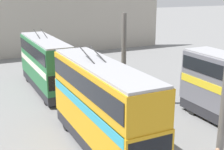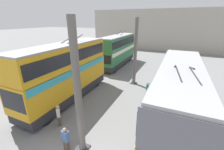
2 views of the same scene
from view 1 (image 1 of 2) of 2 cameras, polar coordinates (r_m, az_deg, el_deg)
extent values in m
cube|color=#A8A093|center=(45.68, -11.42, 9.66)|extent=(0.50, 36.00, 9.71)
cylinder|color=#605B56|center=(16.87, 19.88, -4.86)|extent=(0.40, 0.40, 7.54)
cylinder|color=#605B56|center=(25.19, 2.16, 2.72)|extent=(0.40, 0.40, 7.54)
cube|color=#333338|center=(26.28, 2.08, -5.23)|extent=(0.71, 0.71, 0.08)
cylinder|color=black|center=(26.19, 18.00, -5.04)|extent=(0.99, 0.30, 0.99)
cylinder|color=black|center=(24.83, 14.48, -5.90)|extent=(0.99, 0.30, 0.99)
cube|color=black|center=(25.88, 14.60, -0.91)|extent=(0.12, 2.30, 1.29)
cylinder|color=black|center=(22.44, -3.21, -7.72)|extent=(1.03, 0.30, 1.03)
cylinder|color=black|center=(21.78, -8.35, -8.62)|extent=(1.03, 0.30, 1.03)
cube|color=#28282D|center=(19.01, -1.84, -11.72)|extent=(10.19, 2.45, 0.78)
cube|color=gold|center=(18.36, -1.88, -7.51)|extent=(10.39, 2.50, 2.25)
cube|color=teal|center=(18.04, -1.91, -5.02)|extent=(10.08, 2.54, 0.55)
cube|color=gold|center=(17.65, -1.94, -1.32)|extent=(10.29, 2.42, 1.88)
cube|color=black|center=(17.62, -1.95, -1.03)|extent=(9.98, 2.51, 1.03)
cube|color=#9E9EA3|center=(17.38, -1.97, 1.86)|extent=(10.19, 2.25, 0.14)
cylinder|color=#282828|center=(18.60, -2.65, 3.92)|extent=(2.35, 0.07, 0.65)
cylinder|color=#282828|center=(18.33, -4.66, 3.71)|extent=(2.35, 0.07, 0.65)
cylinder|color=black|center=(27.11, -7.64, -3.71)|extent=(0.96, 0.30, 0.96)
cylinder|color=black|center=(26.57, -11.94, -4.33)|extent=(0.96, 0.30, 0.96)
cylinder|color=black|center=(33.85, -11.65, 0.05)|extent=(0.96, 0.30, 0.96)
cylinder|color=black|center=(33.42, -15.13, -0.38)|extent=(0.96, 0.30, 0.96)
cube|color=#28282D|center=(30.23, -11.84, -1.52)|extent=(10.14, 2.45, 0.77)
cube|color=#286B3D|center=(29.87, -11.99, 0.94)|extent=(10.35, 2.50, 1.92)
cube|color=silver|center=(29.70, -12.06, 2.22)|extent=(10.04, 2.54, 0.55)
cube|color=#286B3D|center=(29.46, -12.19, 4.47)|extent=(10.24, 2.42, 1.83)
cube|color=black|center=(29.44, -12.20, 4.65)|extent=(9.93, 2.51, 1.00)
cube|color=#9E9EA3|center=(29.29, -12.30, 6.36)|extent=(10.14, 2.25, 0.14)
cube|color=black|center=(25.06, -9.06, -1.29)|extent=(0.12, 2.30, 1.23)
cylinder|color=#282828|center=(30.56, -12.31, 7.42)|extent=(2.35, 0.07, 0.65)
cylinder|color=#282828|center=(30.40, -13.60, 7.30)|extent=(2.35, 0.07, 0.65)
sphere|color=tan|center=(16.81, 9.62, -12.39)|extent=(0.22, 0.22, 0.22)
sphere|color=#A37A5B|center=(16.95, 18.73, -12.87)|extent=(0.22, 0.22, 0.22)
cylinder|color=#235638|center=(26.00, 7.75, -4.69)|extent=(0.60, 0.60, 0.86)
cylinder|color=#235638|center=(26.00, 7.75, -4.69)|extent=(0.63, 0.63, 0.04)
camera|label=2|loc=(17.08, 45.68, 3.90)|focal=24.00mm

